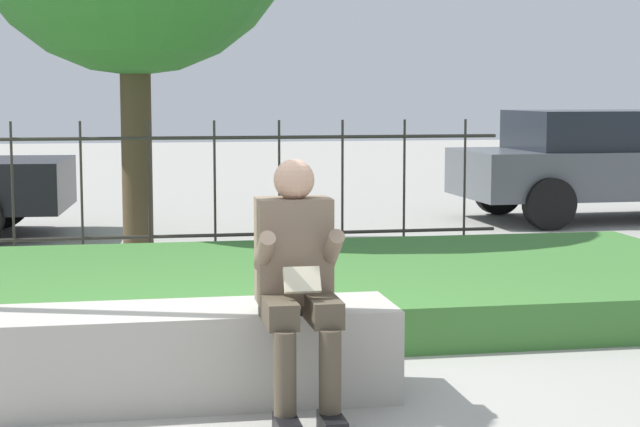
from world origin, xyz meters
The scene contains 6 objects.
ground_plane centered at (0.00, 0.00, 0.00)m, with size 60.00×60.00×0.00m, color #9E9B93.
stone_bench centered at (-0.26, 0.00, 0.22)m, with size 2.29×0.60×0.50m.
person_seated_reader centered at (0.31, -0.34, 0.72)m, with size 0.42×0.73×1.30m.
grass_berm centered at (0.00, 2.33, 0.15)m, with size 8.21×3.26×0.30m.
iron_fence centered at (0.00, 4.57, 0.72)m, with size 6.21×0.03×1.37m.
car_parked_right centered at (5.61, 7.26, 0.75)m, with size 3.98×1.95×1.41m.
Camera 1 is at (-0.54, -5.58, 1.63)m, focal length 60.00 mm.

